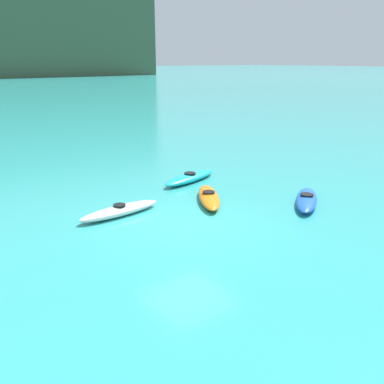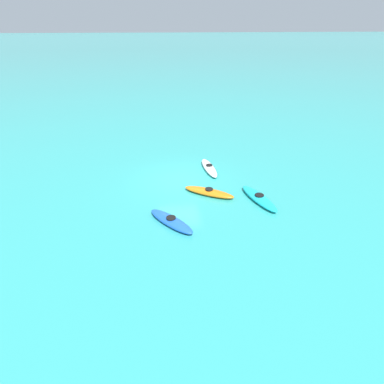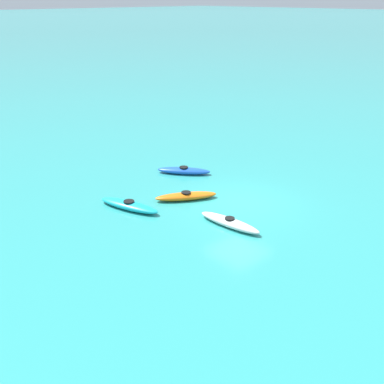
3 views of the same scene
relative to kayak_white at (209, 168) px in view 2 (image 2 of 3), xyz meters
name	(u,v)px [view 2 (image 2 of 3)]	position (x,y,z in m)	size (l,w,h in m)	color
ground_plane	(179,180)	(1.21, -2.05, -0.16)	(600.00, 600.00, 0.00)	teal
kayak_white	(209,168)	(0.00, 0.00, 0.00)	(2.90, 0.87, 0.37)	white
kayak_cyan	(259,198)	(4.16, 1.88, 0.00)	(3.08, 1.51, 0.37)	#19B7C6
kayak_orange	(209,192)	(3.17, -0.59, 0.00)	(2.08, 2.74, 0.37)	orange
kayak_blue	(171,221)	(5.70, -2.83, 0.00)	(2.62, 2.24, 0.37)	blue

